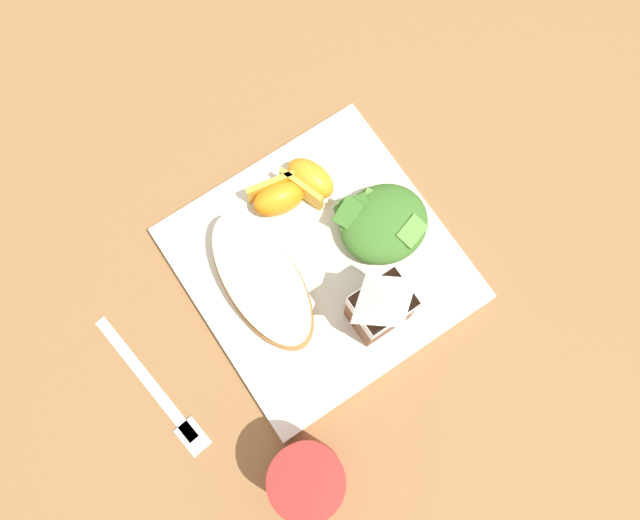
{
  "coord_description": "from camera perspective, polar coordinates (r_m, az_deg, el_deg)",
  "views": [
    {
      "loc": [
        0.1,
        0.15,
        0.73
      ],
      "look_at": [
        0.0,
        0.0,
        0.03
      ],
      "focal_mm": 37.09,
      "sensor_mm": 36.0,
      "label": 1
    }
  ],
  "objects": [
    {
      "name": "orange_wedge_middle",
      "position": [
        0.74,
        -3.7,
        5.41
      ],
      "size": [
        0.07,
        0.05,
        0.04
      ],
      "color": "orange",
      "rests_on": "white_plate"
    },
    {
      "name": "green_salad_pile",
      "position": [
        0.73,
        5.49,
        3.15
      ],
      "size": [
        0.1,
        0.09,
        0.04
      ],
      "color": "#3D7028",
      "rests_on": "white_plate"
    },
    {
      "name": "milk_carton",
      "position": [
        0.67,
        5.3,
        -4.01
      ],
      "size": [
        0.06,
        0.05,
        0.11
      ],
      "color": "brown",
      "rests_on": "white_plate"
    },
    {
      "name": "white_plate",
      "position": [
        0.74,
        0.0,
        -0.34
      ],
      "size": [
        0.28,
        0.28,
        0.02
      ],
      "primitive_type": "cube",
      "color": "white",
      "rests_on": "ground"
    },
    {
      "name": "orange_wedge_front",
      "position": [
        0.74,
        -0.93,
        6.95
      ],
      "size": [
        0.05,
        0.07,
        0.04
      ],
      "color": "orange",
      "rests_on": "white_plate"
    },
    {
      "name": "metal_fork",
      "position": [
        0.75,
        -13.77,
        -11.12
      ],
      "size": [
        0.04,
        0.19,
        0.01
      ],
      "color": "silver",
      "rests_on": "ground"
    },
    {
      "name": "drinking_red_cup",
      "position": [
        0.68,
        -1.12,
        -18.37
      ],
      "size": [
        0.07,
        0.07,
        0.1
      ],
      "primitive_type": "cylinder",
      "color": "red",
      "rests_on": "ground"
    },
    {
      "name": "ground",
      "position": [
        0.75,
        0.0,
        -0.49
      ],
      "size": [
        3.0,
        3.0,
        0.0
      ],
      "primitive_type": "plane",
      "color": "olive"
    },
    {
      "name": "cheesy_pizza_bread",
      "position": [
        0.71,
        -5.03,
        -1.78
      ],
      "size": [
        0.09,
        0.17,
        0.04
      ],
      "color": "#A87038",
      "rests_on": "white_plate"
    }
  ]
}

